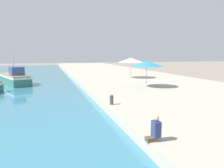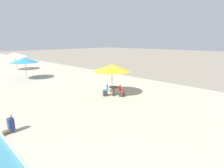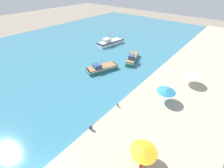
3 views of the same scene
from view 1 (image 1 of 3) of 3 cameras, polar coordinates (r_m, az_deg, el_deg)
quay_promenade at (r=37.99m, az=1.47°, el=2.45°), size 16.00×90.00×0.57m
fishing_boat_mid at (r=30.53m, az=-24.15°, el=1.47°), size 4.91×8.10×3.90m
cafe_umbrella_white at (r=21.80m, az=9.03°, el=5.26°), size 3.17×3.17×2.59m
cafe_umbrella_striped at (r=30.06m, az=4.98°, el=6.23°), size 3.56×3.56×2.75m
person_at_quay at (r=8.47m, az=11.18°, el=-11.65°), size 0.53×0.36×0.97m
mooring_bollard at (r=14.11m, az=-0.13°, el=-4.00°), size 0.26×0.26×0.65m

